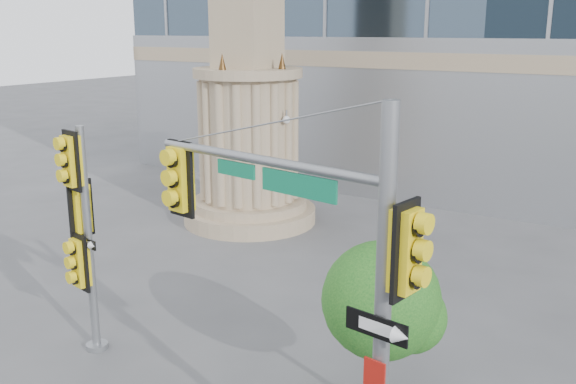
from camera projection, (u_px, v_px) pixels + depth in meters
The scene contains 4 objects.
monument at pixel (248, 54), 20.26m from camera, with size 4.40×4.40×16.60m.
main_signal_pole at pixel (317, 262), 8.12m from camera, with size 4.29×1.02×5.57m.
secondary_signal_pole at pixel (81, 223), 12.35m from camera, with size 0.79×0.68×4.57m.
street_tree at pixel (383, 305), 10.27m from camera, with size 1.96×1.92×3.06m.
Camera 1 is at (6.18, -7.79, 6.33)m, focal length 40.00 mm.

